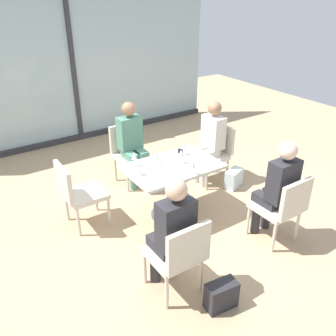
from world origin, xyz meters
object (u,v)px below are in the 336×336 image
at_px(person_far_right, 210,139).
at_px(person_front_right, 278,186).
at_px(person_near_window, 132,140).
at_px(handbag_0, 234,179).
at_px(wine_glass_0, 183,145).
at_px(wine_glass_4, 193,164).
at_px(chair_far_left, 78,191).
at_px(chair_front_left, 179,253).
at_px(handbag_2, 221,295).
at_px(handbag_1, 157,182).
at_px(person_front_left, 172,230).
at_px(cell_phone_on_table, 181,151).
at_px(wine_glass_3, 181,154).
at_px(chair_far_right, 215,150).
at_px(chair_front_right, 283,206).
at_px(coffee_cup, 139,172).
at_px(wine_glass_1, 134,156).
at_px(dining_table_main, 172,180).
at_px(chair_near_window, 129,151).
at_px(wine_glass_2, 156,157).

height_order(person_far_right, person_front_right, same).
bearing_deg(person_near_window, handbag_0, -38.98).
xyz_separation_m(wine_glass_0, handbag_0, (0.88, -0.10, -0.72)).
bearing_deg(wine_glass_4, chair_far_left, 146.47).
xyz_separation_m(chair_front_left, wine_glass_0, (1.02, 1.34, 0.37)).
bearing_deg(handbag_2, handbag_0, 51.12).
relative_size(handbag_0, handbag_1, 1.00).
xyz_separation_m(chair_front_left, person_front_left, (0.00, 0.11, 0.20)).
bearing_deg(cell_phone_on_table, wine_glass_3, -88.50).
relative_size(chair_far_right, chair_front_right, 1.00).
height_order(chair_far_left, wine_glass_0, wine_glass_0).
distance_m(person_far_right, cell_phone_on_table, 0.67).
relative_size(wine_glass_0, cell_phone_on_table, 1.28).
distance_m(person_far_right, person_front_left, 2.26).
relative_size(person_front_left, handbag_2, 4.20).
bearing_deg(handbag_0, wine_glass_0, 154.62).
distance_m(person_front_right, coffee_cup, 1.59).
bearing_deg(wine_glass_3, person_near_window, 96.64).
xyz_separation_m(person_front_right, wine_glass_1, (-1.12, 1.30, 0.16)).
bearing_deg(wine_glass_1, person_front_left, -104.20).
xyz_separation_m(dining_table_main, handbag_0, (1.18, 0.09, -0.38)).
bearing_deg(wine_glass_0, wine_glass_4, -114.57).
distance_m(wine_glass_0, handbag_1, 0.86).
bearing_deg(dining_table_main, wine_glass_1, 147.38).
xyz_separation_m(chair_front_left, cell_phone_on_table, (1.05, 1.44, 0.24)).
bearing_deg(wine_glass_0, cell_phone_on_table, 71.14).
xyz_separation_m(chair_far_right, wine_glass_1, (-1.48, -0.20, 0.37)).
distance_m(chair_front_right, coffee_cup, 1.69).
xyz_separation_m(chair_near_window, wine_glass_2, (-0.18, -1.06, 0.37)).
bearing_deg(person_far_right, chair_near_window, 144.34).
xyz_separation_m(chair_far_right, wine_glass_0, (-0.79, -0.26, 0.37)).
distance_m(chair_near_window, coffee_cup, 1.27).
xyz_separation_m(wine_glass_1, handbag_1, (0.57, 0.39, -0.72)).
bearing_deg(wine_glass_1, person_far_right, 8.21).
xyz_separation_m(wine_glass_2, handbag_0, (1.36, -0.00, -0.72)).
xyz_separation_m(chair_front_right, wine_glass_4, (-0.66, 0.84, 0.37)).
bearing_deg(wine_glass_0, person_near_window, 109.12).
bearing_deg(person_near_window, wine_glass_1, -116.63).
distance_m(chair_far_right, person_near_window, 1.25).
bearing_deg(handbag_0, person_front_left, -168.23).
height_order(wine_glass_1, handbag_2, wine_glass_1).
bearing_deg(person_front_left, chair_far_left, 103.63).
bearing_deg(chair_far_left, handbag_0, -9.09).
bearing_deg(handbag_1, dining_table_main, -98.75).
xyz_separation_m(wine_glass_0, cell_phone_on_table, (0.03, 0.10, -0.13)).
relative_size(chair_far_left, person_near_window, 0.69).
relative_size(dining_table_main, person_front_right, 0.92).
distance_m(person_front_left, wine_glass_0, 1.61).
bearing_deg(person_front_right, cell_phone_on_table, 106.43).
xyz_separation_m(person_near_window, cell_phone_on_table, (0.33, -0.75, 0.03)).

